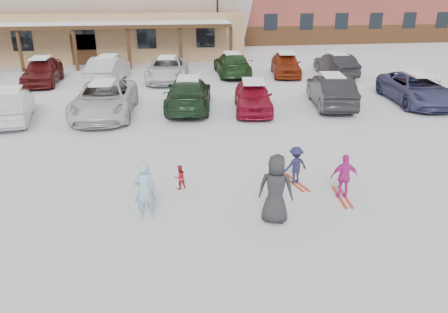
{
  "coord_description": "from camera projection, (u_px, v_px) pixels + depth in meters",
  "views": [
    {
      "loc": [
        -1.37,
        -10.8,
        5.81
      ],
      "look_at": [
        0.3,
        1.0,
        1.0
      ],
      "focal_mm": 35.0,
      "sensor_mm": 36.0,
      "label": 1
    }
  ],
  "objects": [
    {
      "name": "lamp_post",
      "position": [
        217.0,
        11.0,
        32.88
      ],
      "size": [
        0.5,
        0.25,
        6.61
      ],
      "color": "black",
      "rests_on": "ground"
    },
    {
      "name": "parked_car_10",
      "position": [
        167.0,
        69.0,
        27.07
      ],
      "size": [
        2.97,
        5.46,
        1.45
      ],
      "primitive_type": "imported",
      "rotation": [
        0.0,
        0.0,
        -0.11
      ],
      "color": "white",
      "rests_on": "ground"
    },
    {
      "name": "adult_skier",
      "position": [
        145.0,
        190.0,
        11.24
      ],
      "size": [
        0.62,
        0.44,
        1.58
      ],
      "primitive_type": "imported",
      "rotation": [
        0.0,
        0.0,
        3.26
      ],
      "color": "#91B6CA",
      "rests_on": "ground"
    },
    {
      "name": "toddler_red",
      "position": [
        180.0,
        177.0,
        12.99
      ],
      "size": [
        0.46,
        0.42,
        0.76
      ],
      "primitive_type": "imported",
      "rotation": [
        0.0,
        0.0,
        3.61
      ],
      "color": "red",
      "rests_on": "ground"
    },
    {
      "name": "parked_car_4",
      "position": [
        253.0,
        96.0,
        20.69
      ],
      "size": [
        2.28,
        4.44,
        1.45
      ],
      "primitive_type": "imported",
      "rotation": [
        0.0,
        0.0,
        -0.14
      ],
      "color": "maroon",
      "rests_on": "ground"
    },
    {
      "name": "skis_child_navy",
      "position": [
        294.0,
        182.0,
        13.5
      ],
      "size": [
        0.54,
        1.41,
        0.03
      ],
      "primitive_type": "cube",
      "rotation": [
        0.0,
        0.0,
        3.39
      ],
      "color": "red",
      "rests_on": "ground"
    },
    {
      "name": "parked_car_3",
      "position": [
        189.0,
        94.0,
        21.04
      ],
      "size": [
        2.72,
        5.39,
        1.5
      ],
      "primitive_type": "imported",
      "rotation": [
        0.0,
        0.0,
        3.02
      ],
      "color": "#1B321C",
      "rests_on": "ground"
    },
    {
      "name": "parked_car_1",
      "position": [
        11.0,
        106.0,
        19.12
      ],
      "size": [
        2.16,
        4.52,
        1.43
      ],
      "primitive_type": "imported",
      "rotation": [
        0.0,
        0.0,
        3.3
      ],
      "color": "silver",
      "rests_on": "ground"
    },
    {
      "name": "child_magenta",
      "position": [
        345.0,
        177.0,
        12.35
      ],
      "size": [
        0.81,
        0.4,
        1.33
      ],
      "primitive_type": "imported",
      "rotation": [
        0.0,
        0.0,
        3.04
      ],
      "color": "#C62891",
      "rests_on": "ground"
    },
    {
      "name": "bystander_dark",
      "position": [
        276.0,
        189.0,
        11.03
      ],
      "size": [
        1.05,
        0.86,
        1.84
      ],
      "primitive_type": "imported",
      "rotation": [
        0.0,
        0.0,
        2.78
      ],
      "color": "#28272A",
      "rests_on": "ground"
    },
    {
      "name": "parked_car_9",
      "position": [
        108.0,
        69.0,
        26.77
      ],
      "size": [
        2.37,
        4.96,
        1.57
      ],
      "primitive_type": "imported",
      "rotation": [
        0.0,
        0.0,
        2.99
      ],
      "color": "#B9B9BE",
      "rests_on": "ground"
    },
    {
      "name": "parked_car_5",
      "position": [
        331.0,
        91.0,
        21.5
      ],
      "size": [
        2.33,
        4.91,
        1.56
      ],
      "primitive_type": "imported",
      "rotation": [
        0.0,
        0.0,
        2.99
      ],
      "color": "black",
      "rests_on": "ground"
    },
    {
      "name": "child_navy",
      "position": [
        296.0,
        165.0,
        13.29
      ],
      "size": [
        0.85,
        0.61,
        1.19
      ],
      "primitive_type": "imported",
      "rotation": [
        0.0,
        0.0,
        3.39
      ],
      "color": "#1D1D40",
      "rests_on": "ground"
    },
    {
      "name": "skis_child_magenta",
      "position": [
        342.0,
        197.0,
        12.59
      ],
      "size": [
        0.34,
        1.41,
        0.03
      ],
      "primitive_type": "cube",
      "rotation": [
        0.0,
        0.0,
        3.04
      ],
      "color": "red",
      "rests_on": "ground"
    },
    {
      "name": "parked_car_13",
      "position": [
        336.0,
        65.0,
        28.47
      ],
      "size": [
        1.6,
        4.41,
        1.44
      ],
      "primitive_type": "imported",
      "rotation": [
        0.0,
        0.0,
        3.16
      ],
      "color": "black",
      "rests_on": "ground"
    },
    {
      "name": "parked_car_12",
      "position": [
        286.0,
        64.0,
        28.57
      ],
      "size": [
        2.46,
        4.59,
        1.49
      ],
      "primitive_type": "imported",
      "rotation": [
        0.0,
        0.0,
        -0.17
      ],
      "color": "maroon",
      "rests_on": "ground"
    },
    {
      "name": "parked_car_2",
      "position": [
        104.0,
        99.0,
        20.01
      ],
      "size": [
        2.86,
        5.71,
        1.55
      ],
      "primitive_type": "imported",
      "rotation": [
        0.0,
        0.0,
        -0.05
      ],
      "color": "silver",
      "rests_on": "ground"
    },
    {
      "name": "parked_car_8",
      "position": [
        42.0,
        71.0,
        26.18
      ],
      "size": [
        1.91,
        4.63,
        1.57
      ],
      "primitive_type": "imported",
      "rotation": [
        0.0,
        0.0,
        0.01
      ],
      "color": "#571415",
      "rests_on": "ground"
    },
    {
      "name": "parked_car_6",
      "position": [
        417.0,
        89.0,
        22.05
      ],
      "size": [
        2.93,
        5.53,
        1.48
      ],
      "primitive_type": "imported",
      "rotation": [
        0.0,
        0.0,
        -0.09
      ],
      "color": "#3C3E69",
      "rests_on": "ground"
    },
    {
      "name": "day_lodge",
      "position": [
        64.0,
        6.0,
        35.3
      ],
      "size": [
        29.12,
        12.5,
        10.38
      ],
      "color": "tan",
      "rests_on": "ground"
    },
    {
      "name": "parked_car_11",
      "position": [
        232.0,
        64.0,
        28.61
      ],
      "size": [
        2.08,
        5.04,
        1.46
      ],
      "primitive_type": "imported",
      "rotation": [
        0.0,
        0.0,
        3.14
      ],
      "color": "#1E3D1B",
      "rests_on": "ground"
    },
    {
      "name": "ground",
      "position": [
        218.0,
        203.0,
        12.27
      ],
      "size": [
        160.0,
        160.0,
        0.0
      ],
      "primitive_type": "plane",
      "color": "white",
      "rests_on": "ground"
    }
  ]
}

